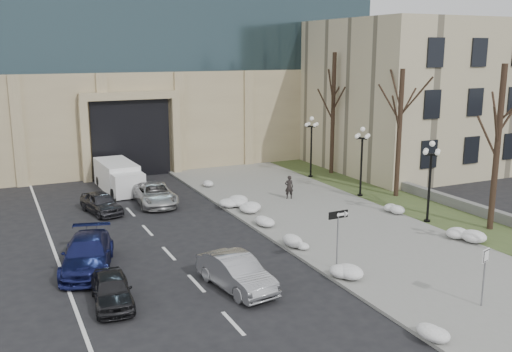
{
  "coord_description": "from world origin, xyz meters",
  "views": [
    {
      "loc": [
        -13.86,
        -11.52,
        9.71
      ],
      "look_at": [
        -1.95,
        13.69,
        3.5
      ],
      "focal_mm": 40.0,
      "sensor_mm": 36.0,
      "label": 1
    }
  ],
  "objects_px": {
    "keep_sign": "(485,265)",
    "one_way_sign": "(341,221)",
    "car_d": "(155,194)",
    "lamppost_d": "(311,139)",
    "car_a": "(112,290)",
    "lamppost_b": "(430,171)",
    "lamppost_c": "(362,152)",
    "car_c": "(87,254)",
    "pedestrian": "(289,187)",
    "box_truck": "(119,177)",
    "car_e": "(101,203)",
    "car_b": "(236,272)"
  },
  "relations": [
    {
      "from": "keep_sign",
      "to": "one_way_sign",
      "type": "bearing_deg",
      "value": 98.32
    },
    {
      "from": "car_d",
      "to": "keep_sign",
      "type": "distance_m",
      "value": 21.33
    },
    {
      "from": "one_way_sign",
      "to": "keep_sign",
      "type": "relative_size",
      "value": 1.17
    },
    {
      "from": "car_a",
      "to": "lamppost_b",
      "type": "relative_size",
      "value": 0.76
    },
    {
      "from": "lamppost_b",
      "to": "lamppost_c",
      "type": "height_order",
      "value": "same"
    },
    {
      "from": "pedestrian",
      "to": "keep_sign",
      "type": "relative_size",
      "value": 0.64
    },
    {
      "from": "pedestrian",
      "to": "lamppost_d",
      "type": "relative_size",
      "value": 0.32
    },
    {
      "from": "car_a",
      "to": "car_c",
      "type": "bearing_deg",
      "value": 98.99
    },
    {
      "from": "car_a",
      "to": "car_b",
      "type": "bearing_deg",
      "value": -2.41
    },
    {
      "from": "car_d",
      "to": "lamppost_b",
      "type": "distance_m",
      "value": 16.91
    },
    {
      "from": "car_e",
      "to": "lamppost_d",
      "type": "bearing_deg",
      "value": -1.69
    },
    {
      "from": "car_c",
      "to": "box_truck",
      "type": "relative_size",
      "value": 0.83
    },
    {
      "from": "car_d",
      "to": "one_way_sign",
      "type": "relative_size",
      "value": 1.74
    },
    {
      "from": "lamppost_b",
      "to": "lamppost_d",
      "type": "height_order",
      "value": "same"
    },
    {
      "from": "car_a",
      "to": "car_b",
      "type": "relative_size",
      "value": 0.84
    },
    {
      "from": "car_d",
      "to": "lamppost_c",
      "type": "height_order",
      "value": "lamppost_c"
    },
    {
      "from": "car_b",
      "to": "lamppost_d",
      "type": "distance_m",
      "value": 21.6
    },
    {
      "from": "car_a",
      "to": "lamppost_c",
      "type": "xyz_separation_m",
      "value": [
        18.43,
        9.54,
        2.46
      ]
    },
    {
      "from": "car_e",
      "to": "lamppost_c",
      "type": "relative_size",
      "value": 0.81
    },
    {
      "from": "car_a",
      "to": "car_d",
      "type": "bearing_deg",
      "value": 73.56
    },
    {
      "from": "car_e",
      "to": "one_way_sign",
      "type": "bearing_deg",
      "value": -72.34
    },
    {
      "from": "car_a",
      "to": "one_way_sign",
      "type": "xyz_separation_m",
      "value": [
        9.93,
        -0.87,
        1.71
      ]
    },
    {
      "from": "pedestrian",
      "to": "lamppost_b",
      "type": "xyz_separation_m",
      "value": [
        4.71,
        -7.83,
        2.18
      ]
    },
    {
      "from": "lamppost_b",
      "to": "one_way_sign",
      "type": "bearing_deg",
      "value": -155.31
    },
    {
      "from": "car_a",
      "to": "keep_sign",
      "type": "height_order",
      "value": "keep_sign"
    },
    {
      "from": "car_b",
      "to": "car_d",
      "type": "relative_size",
      "value": 0.88
    },
    {
      "from": "one_way_sign",
      "to": "lamppost_d",
      "type": "bearing_deg",
      "value": 60.91
    },
    {
      "from": "pedestrian",
      "to": "one_way_sign",
      "type": "distance_m",
      "value": 12.42
    },
    {
      "from": "car_c",
      "to": "lamppost_d",
      "type": "bearing_deg",
      "value": 47.35
    },
    {
      "from": "keep_sign",
      "to": "car_c",
      "type": "bearing_deg",
      "value": 122.71
    },
    {
      "from": "car_d",
      "to": "keep_sign",
      "type": "bearing_deg",
      "value": -67.15
    },
    {
      "from": "car_a",
      "to": "lamppost_c",
      "type": "distance_m",
      "value": 20.89
    },
    {
      "from": "box_truck",
      "to": "keep_sign",
      "type": "distance_m",
      "value": 26.24
    },
    {
      "from": "car_b",
      "to": "box_truck",
      "type": "relative_size",
      "value": 0.69
    },
    {
      "from": "car_a",
      "to": "keep_sign",
      "type": "distance_m",
      "value": 14.27
    },
    {
      "from": "car_c",
      "to": "car_e",
      "type": "xyz_separation_m",
      "value": [
        2.26,
        8.99,
        -0.09
      ]
    },
    {
      "from": "car_c",
      "to": "pedestrian",
      "type": "distance_m",
      "value": 15.54
    },
    {
      "from": "pedestrian",
      "to": "lamppost_b",
      "type": "relative_size",
      "value": 0.32
    },
    {
      "from": "box_truck",
      "to": "lamppost_b",
      "type": "height_order",
      "value": "lamppost_b"
    },
    {
      "from": "car_b",
      "to": "one_way_sign",
      "type": "bearing_deg",
      "value": -11.05
    },
    {
      "from": "car_e",
      "to": "pedestrian",
      "type": "bearing_deg",
      "value": -22.56
    },
    {
      "from": "one_way_sign",
      "to": "lamppost_b",
      "type": "xyz_separation_m",
      "value": [
        8.5,
        3.91,
        0.75
      ]
    },
    {
      "from": "box_truck",
      "to": "car_b",
      "type": "bearing_deg",
      "value": -90.38
    },
    {
      "from": "car_b",
      "to": "lamppost_b",
      "type": "relative_size",
      "value": 0.91
    },
    {
      "from": "car_b",
      "to": "lamppost_d",
      "type": "relative_size",
      "value": 0.91
    },
    {
      "from": "lamppost_b",
      "to": "lamppost_d",
      "type": "relative_size",
      "value": 1.0
    },
    {
      "from": "lamppost_c",
      "to": "keep_sign",
      "type": "bearing_deg",
      "value": -109.74
    },
    {
      "from": "box_truck",
      "to": "keep_sign",
      "type": "xyz_separation_m",
      "value": [
        8.49,
        -24.81,
        0.82
      ]
    },
    {
      "from": "box_truck",
      "to": "one_way_sign",
      "type": "relative_size",
      "value": 2.21
    },
    {
      "from": "pedestrian",
      "to": "lamppost_c",
      "type": "xyz_separation_m",
      "value": [
        4.71,
        -1.33,
        2.18
      ]
    }
  ]
}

